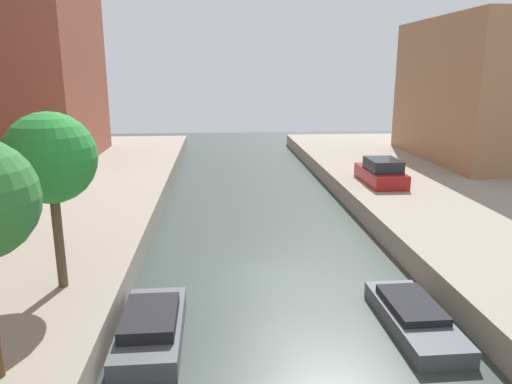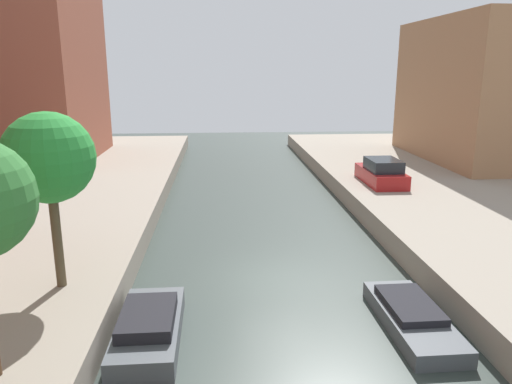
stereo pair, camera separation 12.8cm
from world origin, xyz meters
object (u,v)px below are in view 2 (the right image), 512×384
object	(u,v)px
parked_car	(381,173)
low_block_right	(498,90)
street_tree_3	(49,159)
moored_boat_right_2	(412,317)
moored_boat_left_2	(149,327)

from	to	relation	value
parked_car	low_block_right	bearing A→B (deg)	34.45
low_block_right	street_tree_3	world-z (taller)	low_block_right
low_block_right	street_tree_3	bearing A→B (deg)	-141.24
low_block_right	street_tree_3	distance (m)	31.71
street_tree_3	moored_boat_right_2	bearing A→B (deg)	-8.02
parked_car	moored_boat_right_2	distance (m)	14.51
moored_boat_right_2	low_block_right	bearing A→B (deg)	56.04
parked_car	moored_boat_right_2	size ratio (longest dim) A/B	0.98
low_block_right	street_tree_3	xyz separation A→B (m)	(-24.71, -19.84, -1.03)
moored_boat_left_2	low_block_right	bearing A→B (deg)	44.43
parked_car	moored_boat_left_2	bearing A→B (deg)	-128.44
street_tree_3	parked_car	world-z (taller)	street_tree_3
street_tree_3	moored_boat_left_2	distance (m)	5.53
street_tree_3	moored_boat_right_2	distance (m)	11.43
street_tree_3	moored_boat_left_2	world-z (taller)	street_tree_3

